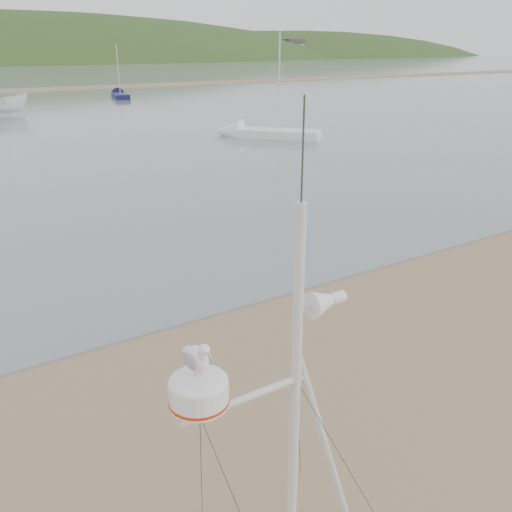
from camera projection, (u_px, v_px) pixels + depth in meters
ground at (172, 498)px, 6.72m from camera, size 560.00×560.00×0.00m
mast_rig at (291, 479)px, 5.43m from camera, size 2.17×2.32×4.90m
sailboat_blue_far at (119, 95)px, 58.67m from camera, size 2.65×6.05×5.89m
sailboat_white_near at (252, 132)px, 33.06m from camera, size 5.57×5.99×6.56m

